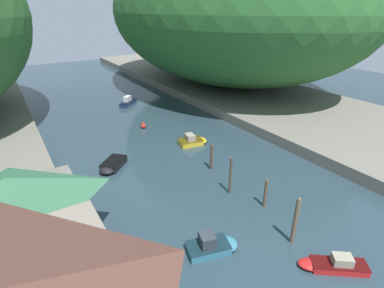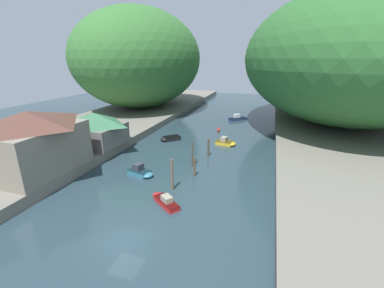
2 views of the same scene
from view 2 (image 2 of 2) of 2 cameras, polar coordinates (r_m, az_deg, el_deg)
water_surface at (r=48.04m, az=4.06°, el=1.48°), size 130.00×130.00×0.00m
left_bank at (r=57.20m, az=-18.64°, el=4.00°), size 22.00×120.00×1.30m
right_bank at (r=48.33m, az=31.20°, el=-0.33°), size 22.00×120.00×1.30m
hillside_left at (r=72.77m, az=-11.26°, el=18.08°), size 30.17×42.24×25.21m
hillside_right at (r=62.04m, az=31.05°, el=15.98°), size 39.45×55.24×25.42m
waterfront_building at (r=34.99m, az=-32.11°, el=0.62°), size 8.82×11.11×7.15m
boathouse_shed at (r=41.90m, az=-20.74°, el=3.29°), size 8.12×7.67×5.00m
boat_moored_right at (r=46.23m, az=-5.01°, el=1.23°), size 3.74×3.69×0.72m
boat_near_quay at (r=62.59m, az=10.37°, el=5.68°), size 4.61×4.35×1.50m
boat_mid_channel at (r=26.81m, az=-6.14°, el=-12.35°), size 4.02×3.46×1.06m
boat_red_skiff at (r=44.09m, az=7.60°, el=0.35°), size 3.59×2.33×1.32m
boat_small_dinghy at (r=33.09m, az=-11.26°, el=-6.11°), size 3.78×2.42×1.47m
mooring_post_nearest at (r=28.57m, az=-4.46°, el=-6.75°), size 0.30×0.30×3.72m
mooring_post_second at (r=31.88m, az=0.55°, el=-5.06°), size 0.27×0.27×2.56m
mooring_post_middle at (r=34.71m, az=0.10°, el=-2.19°), size 0.22×0.22×3.52m
mooring_post_fourth at (r=38.53m, az=3.67°, el=-0.70°), size 0.30×0.30×2.74m
channel_buoy_near at (r=51.99m, az=5.92°, el=3.19°), size 0.66×0.66×0.99m
person_on_quay at (r=32.73m, az=-31.24°, el=-5.39°), size 0.28×0.41×1.69m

